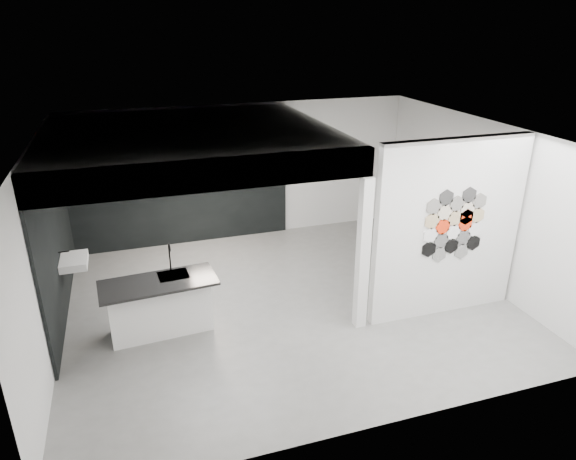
% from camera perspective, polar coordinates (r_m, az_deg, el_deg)
% --- Properties ---
extents(floor, '(7.00, 6.00, 0.01)m').
position_cam_1_polar(floor, '(8.60, -0.02, -7.94)').
color(floor, slate).
extents(partition_panel, '(2.45, 0.15, 2.80)m').
position_cam_1_polar(partition_panel, '(8.10, 17.40, 0.05)').
color(partition_panel, silver).
rests_on(partition_panel, floor).
extents(bay_clad_back, '(4.40, 0.04, 2.35)m').
position_cam_1_polar(bay_clad_back, '(10.56, -11.80, 4.52)').
color(bay_clad_back, black).
rests_on(bay_clad_back, floor).
extents(bay_clad_left, '(0.04, 4.00, 2.35)m').
position_cam_1_polar(bay_clad_left, '(8.74, -24.42, -0.93)').
color(bay_clad_left, black).
rests_on(bay_clad_left, floor).
extents(bulkhead, '(4.40, 4.00, 0.40)m').
position_cam_1_polar(bulkhead, '(8.31, -10.89, 9.59)').
color(bulkhead, silver).
rests_on(bulkhead, corner_column).
extents(corner_column, '(0.16, 0.16, 2.35)m').
position_cam_1_polar(corner_column, '(7.50, 8.32, -2.80)').
color(corner_column, silver).
rests_on(corner_column, floor).
extents(fascia_beam, '(4.40, 0.16, 0.40)m').
position_cam_1_polar(fascia_beam, '(6.47, -8.57, 6.07)').
color(fascia_beam, silver).
rests_on(fascia_beam, corner_column).
extents(wall_basin, '(0.40, 0.60, 0.12)m').
position_cam_1_polar(wall_basin, '(8.65, -22.69, -3.23)').
color(wall_basin, silver).
rests_on(wall_basin, bay_clad_left).
extents(display_shelf, '(3.00, 0.15, 0.04)m').
position_cam_1_polar(display_shelf, '(10.43, -11.24, 5.06)').
color(display_shelf, black).
rests_on(display_shelf, bay_clad_back).
extents(kitchen_island, '(1.69, 0.84, 1.32)m').
position_cam_1_polar(kitchen_island, '(7.85, -14.03, -8.08)').
color(kitchen_island, silver).
rests_on(kitchen_island, floor).
extents(stockpot, '(0.25, 0.25, 0.18)m').
position_cam_1_polar(stockpot, '(10.34, -17.14, 4.97)').
color(stockpot, black).
rests_on(stockpot, display_shelf).
extents(kettle, '(0.18, 0.18, 0.14)m').
position_cam_1_polar(kettle, '(10.52, -6.91, 5.98)').
color(kettle, black).
rests_on(kettle, display_shelf).
extents(glass_bowl, '(0.20, 0.20, 0.11)m').
position_cam_1_polar(glass_bowl, '(10.63, -4.02, 6.20)').
color(glass_bowl, gray).
rests_on(glass_bowl, display_shelf).
extents(glass_vase, '(0.12, 0.12, 0.13)m').
position_cam_1_polar(glass_vase, '(10.63, -4.02, 6.26)').
color(glass_vase, gray).
rests_on(glass_vase, display_shelf).
extents(bottle_dark, '(0.06, 0.06, 0.15)m').
position_cam_1_polar(bottle_dark, '(10.36, -14.04, 5.25)').
color(bottle_dark, black).
rests_on(bottle_dark, display_shelf).
extents(utensil_cup, '(0.09, 0.09, 0.09)m').
position_cam_1_polar(utensil_cup, '(10.36, -16.49, 4.81)').
color(utensil_cup, black).
rests_on(utensil_cup, display_shelf).
extents(hex_tile_cluster, '(1.04, 0.02, 1.16)m').
position_cam_1_polar(hex_tile_cluster, '(8.01, 18.02, 0.55)').
color(hex_tile_cluster, black).
rests_on(hex_tile_cluster, partition_panel).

